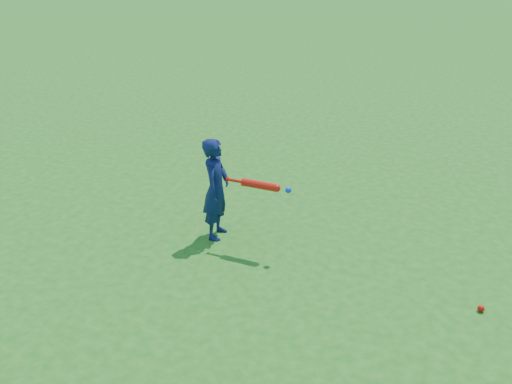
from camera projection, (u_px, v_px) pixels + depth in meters
ground at (248, 269)px, 6.08m from camera, size 80.00×80.00×0.00m
child at (216, 189)px, 6.51m from camera, size 0.31×0.46×1.21m
ground_ball_red at (481, 308)px, 5.38m from camera, size 0.07×0.07×0.07m
bat_swing at (262, 185)px, 6.18m from camera, size 0.77×0.13×0.09m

